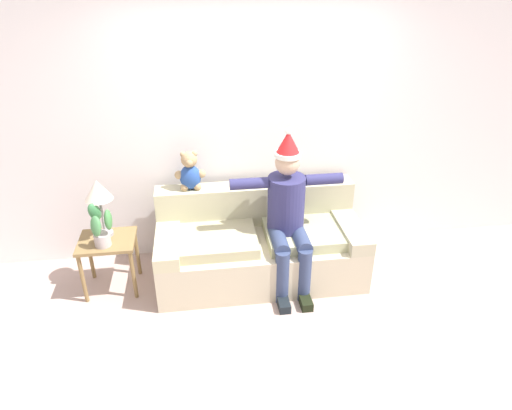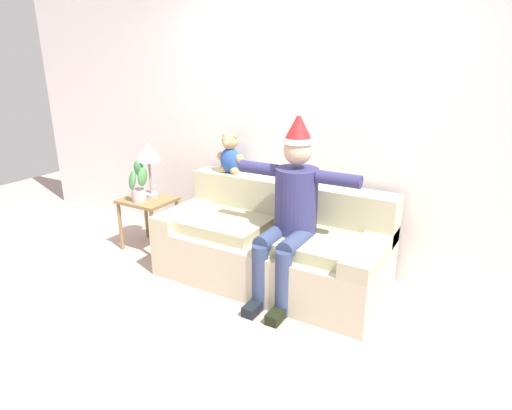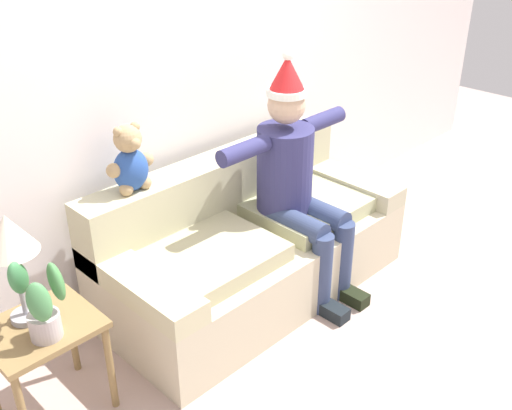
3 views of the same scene
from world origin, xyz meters
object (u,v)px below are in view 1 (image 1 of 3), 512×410
object	(u,v)px
person_seated	(288,211)
table_lamp	(98,193)
side_table	(108,248)
potted_plant	(101,228)
couch	(259,244)
teddy_bear	(190,172)

from	to	relation	value
person_seated	table_lamp	world-z (taller)	person_seated
side_table	table_lamp	distance (m)	0.53
potted_plant	couch	bearing A→B (deg)	6.15
person_seated	teddy_bear	distance (m)	0.99
side_table	potted_plant	size ratio (longest dim) A/B	1.32
person_seated	table_lamp	distance (m)	1.67
table_lamp	potted_plant	size ratio (longest dim) A/B	1.37
couch	side_table	xyz separation A→B (m)	(-1.39, -0.06, 0.12)
teddy_bear	potted_plant	size ratio (longest dim) A/B	0.96
teddy_bear	potted_plant	bearing A→B (deg)	-151.70
side_table	potted_plant	world-z (taller)	potted_plant
side_table	teddy_bear	bearing A→B (deg)	23.22
teddy_bear	person_seated	bearing A→B (deg)	-27.17
couch	table_lamp	distance (m)	1.55
side_table	person_seated	bearing A→B (deg)	-3.66
couch	side_table	world-z (taller)	couch
couch	table_lamp	size ratio (longest dim) A/B	3.54
couch	person_seated	size ratio (longest dim) A/B	1.29
teddy_bear	side_table	xyz separation A→B (m)	(-0.78, -0.33, -0.55)
side_table	table_lamp	xyz separation A→B (m)	(-0.02, 0.08, 0.52)
table_lamp	person_seated	bearing A→B (deg)	-6.53
person_seated	side_table	distance (m)	1.66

